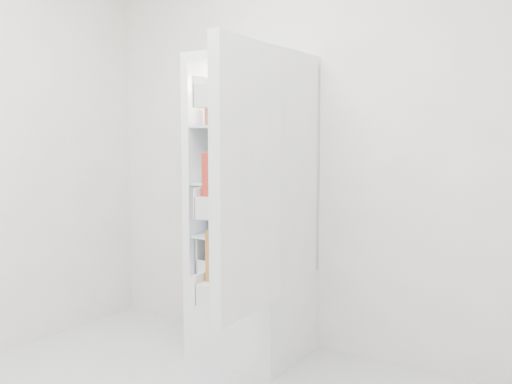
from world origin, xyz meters
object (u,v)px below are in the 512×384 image
Objects in this scene: red_cabbage at (267,219)px; refrigerator at (256,245)px; fridge_door at (243,185)px; mushroom_bowl at (221,226)px.

refrigerator is at bearing 153.45° from red_cabbage.
refrigerator reaches higher than fridge_door.
fridge_door reaches higher than red_cabbage.
refrigerator is 9.63× the size of red_cabbage.
fridge_door is (0.32, -0.64, 0.43)m from refrigerator.
fridge_door is at bearing -70.25° from red_cabbage.
red_cabbage is at bearing -26.55° from refrigerator.
refrigerator reaches higher than mushroom_bowl.
red_cabbage is 0.67m from fridge_door.
red_cabbage is 1.20× the size of mushroom_bowl.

